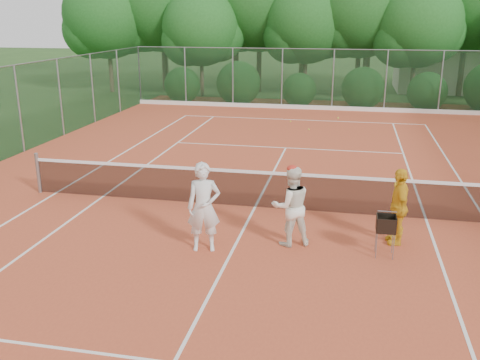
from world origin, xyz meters
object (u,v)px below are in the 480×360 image
object	(u,v)px
player_center_grp	(291,206)
player_yellow	(399,206)
player_white	(204,207)
ball_hopper	(386,225)

from	to	relation	value
player_center_grp	player_yellow	bearing A→B (deg)	13.50
player_white	player_center_grp	bearing A→B (deg)	6.53
player_white	player_yellow	xyz separation A→B (m)	(3.88, 1.14, -0.10)
player_white	ball_hopper	world-z (taller)	player_white
player_yellow	ball_hopper	size ratio (longest dim) A/B	1.94
player_yellow	ball_hopper	xyz separation A→B (m)	(-0.28, -0.71, -0.15)
player_white	ball_hopper	xyz separation A→B (m)	(3.60, 0.43, -0.25)
player_center_grp	player_yellow	size ratio (longest dim) A/B	1.06
player_white	player_yellow	size ratio (longest dim) A/B	1.13
player_white	ball_hopper	bearing A→B (deg)	-6.60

